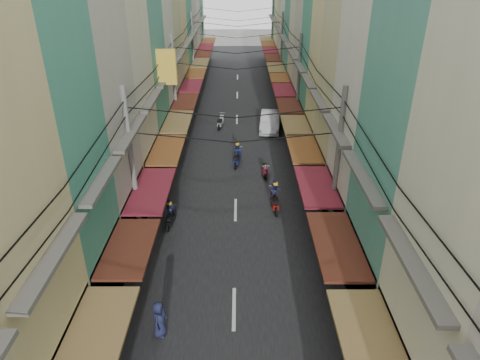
{
  "coord_description": "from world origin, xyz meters",
  "views": [
    {
      "loc": [
        0.23,
        -15.5,
        13.06
      ],
      "look_at": [
        0.26,
        5.43,
        2.28
      ],
      "focal_mm": 32.0,
      "sensor_mm": 36.0,
      "label": 1
    }
  ],
  "objects_px": {
    "bicycle": "(363,254)",
    "traffic_sign": "(375,256)",
    "white_car": "(270,129)",
    "market_umbrella": "(410,294)"
  },
  "relations": [
    {
      "from": "white_car",
      "to": "traffic_sign",
      "type": "height_order",
      "value": "traffic_sign"
    },
    {
      "from": "bicycle",
      "to": "traffic_sign",
      "type": "relative_size",
      "value": 0.45
    },
    {
      "from": "market_umbrella",
      "to": "bicycle",
      "type": "bearing_deg",
      "value": 91.17
    },
    {
      "from": "bicycle",
      "to": "traffic_sign",
      "type": "height_order",
      "value": "traffic_sign"
    },
    {
      "from": "bicycle",
      "to": "traffic_sign",
      "type": "xyz_separation_m",
      "value": [
        -0.68,
        -3.21,
        2.34
      ]
    },
    {
      "from": "white_car",
      "to": "bicycle",
      "type": "bearing_deg",
      "value": -72.77
    },
    {
      "from": "white_car",
      "to": "traffic_sign",
      "type": "relative_size",
      "value": 1.7
    },
    {
      "from": "traffic_sign",
      "to": "white_car",
      "type": "bearing_deg",
      "value": 97.82
    },
    {
      "from": "white_car",
      "to": "bicycle",
      "type": "height_order",
      "value": "white_car"
    },
    {
      "from": "bicycle",
      "to": "market_umbrella",
      "type": "relative_size",
      "value": 0.6
    }
  ]
}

